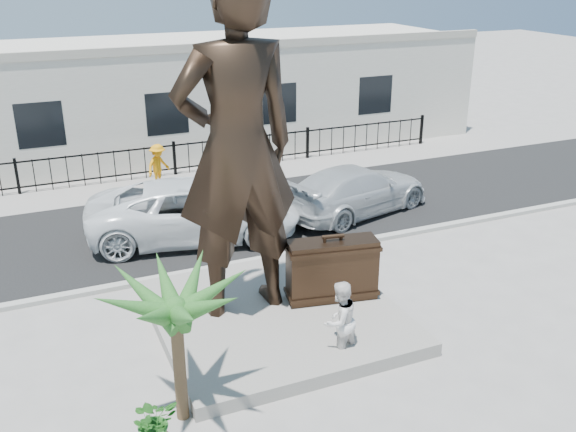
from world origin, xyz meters
name	(u,v)px	position (x,y,z in m)	size (l,w,h in m)	color
ground	(326,351)	(0.00, 0.00, 0.00)	(100.00, 100.00, 0.00)	#9E9991
street	(213,218)	(0.00, 8.00, 0.01)	(40.00, 7.00, 0.01)	black
curb	(251,262)	(0.00, 4.50, 0.06)	(40.00, 0.25, 0.12)	#A5A399
far_sidewalk	(181,181)	(0.00, 12.00, 0.01)	(40.00, 2.50, 0.02)	#9E9991
plinth	(276,316)	(-0.50, 1.50, 0.15)	(5.20, 5.20, 0.30)	gray
fence	(175,160)	(0.00, 12.80, 0.60)	(22.00, 0.10, 1.20)	black
building	(148,97)	(0.00, 17.00, 2.20)	(28.00, 7.00, 4.40)	silver
statue	(236,149)	(-1.15, 2.02, 3.97)	(2.67, 1.75, 7.33)	black
suitcase	(332,270)	(0.89, 1.53, 1.02)	(2.03, 0.65, 1.43)	black
tourist	(340,321)	(0.16, -0.27, 0.85)	(0.82, 0.64, 1.70)	white
car_white	(195,210)	(-0.88, 6.80, 0.86)	(2.81, 6.10, 1.69)	white
car_silver	(356,190)	(4.38, 6.70, 0.77)	(2.13, 5.23, 1.52)	silver
worker	(158,166)	(-0.85, 11.68, 0.79)	(1.00, 0.58, 1.55)	#FF9E0D
palm_tree	(183,417)	(-3.26, -0.84, 0.00)	(1.80, 1.80, 3.20)	#285E22
shrub	(154,421)	(-3.91, -1.75, 0.81)	(0.73, 0.63, 0.81)	#2A6E23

